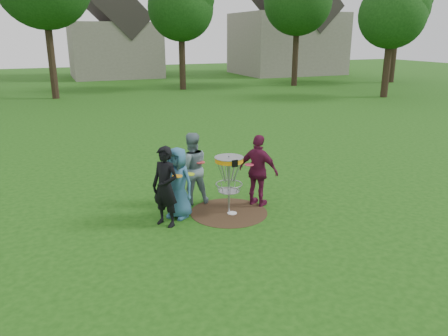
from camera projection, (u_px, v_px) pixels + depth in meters
name	position (u px, v px, depth m)	size (l,w,h in m)	color
ground	(229.00, 212.00, 10.19)	(100.00, 100.00, 0.00)	#19470F
dirt_patch	(229.00, 212.00, 10.18)	(1.80, 1.80, 0.01)	#47331E
player_blue	(177.00, 183.00, 9.71)	(0.79, 0.52, 1.63)	#306286
player_black	(165.00, 187.00, 9.28)	(0.64, 0.42, 1.76)	black
player_grey	(191.00, 168.00, 10.53)	(0.86, 0.67, 1.77)	slate
player_maroon	(259.00, 171.00, 10.38)	(1.02, 0.43, 1.74)	maroon
disc_on_grass	(232.00, 213.00, 10.11)	(0.22, 0.22, 0.02)	white
disc_golf_basket	(229.00, 171.00, 9.88)	(0.66, 0.67, 1.38)	#9EA0A5
held_discs	(205.00, 169.00, 9.88)	(2.02, 1.00, 0.10)	#BFE119
house_row	(136.00, 32.00, 39.93)	(44.50, 10.65, 11.62)	gray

